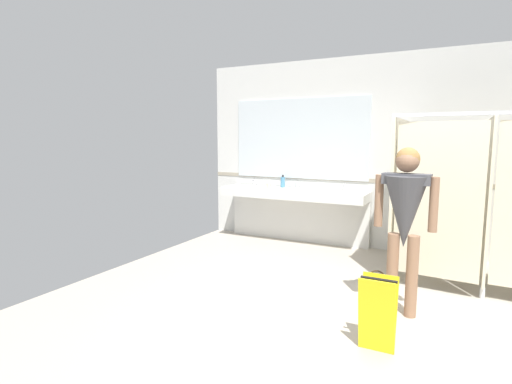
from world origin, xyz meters
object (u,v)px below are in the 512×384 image
(soap_dispenser, at_px, (283,182))
(paper_cup, at_px, (269,185))
(wet_floor_sign, at_px, (377,313))
(person_standing, at_px, (405,211))
(handbag, at_px, (377,292))

(soap_dispenser, xyz_separation_m, paper_cup, (-0.16, -0.20, -0.04))
(paper_cup, height_order, wet_floor_sign, paper_cup)
(person_standing, distance_m, paper_cup, 3.04)
(wet_floor_sign, bearing_deg, person_standing, 84.63)
(person_standing, distance_m, wet_floor_sign, 1.06)
(handbag, height_order, paper_cup, paper_cup)
(soap_dispenser, bearing_deg, person_standing, -44.50)
(person_standing, xyz_separation_m, soap_dispenser, (-2.17, 2.14, -0.04))
(person_standing, height_order, wet_floor_sign, person_standing)
(person_standing, distance_m, soap_dispenser, 3.05)
(person_standing, xyz_separation_m, wet_floor_sign, (-0.07, -0.79, -0.70))
(wet_floor_sign, bearing_deg, soap_dispenser, 125.61)
(handbag, relative_size, wet_floor_sign, 0.59)
(soap_dispenser, bearing_deg, wet_floor_sign, -54.39)
(handbag, bearing_deg, soap_dispenser, 133.91)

